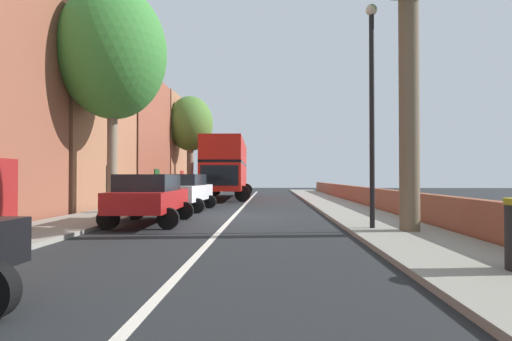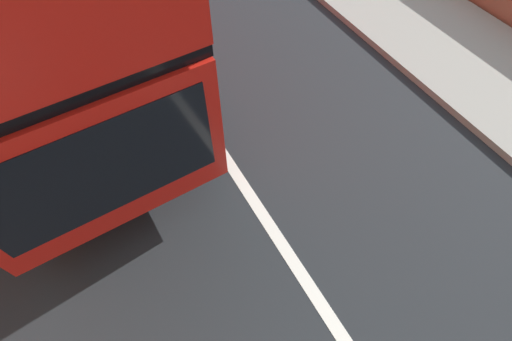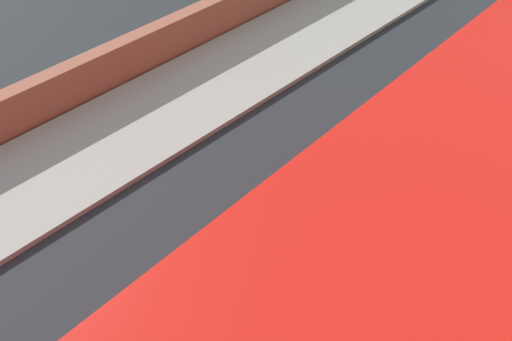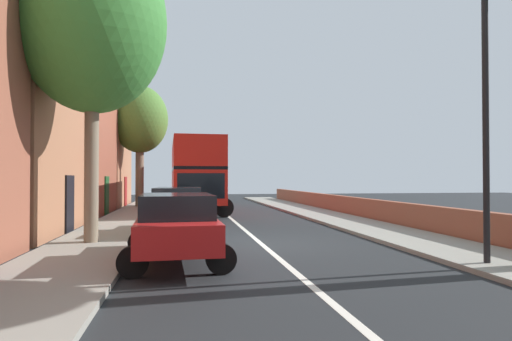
{
  "view_description": "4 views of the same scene",
  "coord_description": "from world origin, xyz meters",
  "px_view_note": "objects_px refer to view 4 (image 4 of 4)",
  "views": [
    {
      "loc": [
        1.45,
        -15.75,
        1.54
      ],
      "look_at": [
        0.52,
        9.69,
        1.96
      ],
      "focal_mm": 28.33,
      "sensor_mm": 36.0,
      "label": 1
    },
    {
      "loc": [
        -1.24,
        5.06,
        4.47
      ],
      "look_at": [
        -0.09,
        7.07,
        1.09
      ],
      "focal_mm": 26.04,
      "sensor_mm": 36.0,
      "label": 2
    },
    {
      "loc": [
        -2.05,
        14.17,
        6.83
      ],
      "look_at": [
        1.27,
        11.09,
        1.54
      ],
      "focal_mm": 31.88,
      "sensor_mm": 36.0,
      "label": 3
    },
    {
      "loc": [
        -2.34,
        -13.11,
        1.99
      ],
      "look_at": [
        1.59,
        10.57,
        2.42
      ],
      "focal_mm": 30.88,
      "sensor_mm": 36.0,
      "label": 4
    }
  ],
  "objects_px": {
    "parked_car_red_left_1": "(176,224)",
    "parked_car_white_left_2": "(178,208)",
    "street_tree_left_0": "(140,120)",
    "lamppost_right": "(485,97)",
    "double_decker_bus": "(194,172)",
    "street_tree_left_2": "(92,22)"
  },
  "relations": [
    {
      "from": "parked_car_white_left_2",
      "to": "street_tree_left_2",
      "type": "xyz_separation_m",
      "value": [
        -2.51,
        -2.27,
        5.66
      ]
    },
    {
      "from": "double_decker_bus",
      "to": "parked_car_red_left_1",
      "type": "height_order",
      "value": "double_decker_bus"
    },
    {
      "from": "street_tree_left_0",
      "to": "street_tree_left_2",
      "type": "relative_size",
      "value": 0.88
    },
    {
      "from": "parked_car_white_left_2",
      "to": "lamppost_right",
      "type": "relative_size",
      "value": 0.72
    },
    {
      "from": "street_tree_left_2",
      "to": "lamppost_right",
      "type": "bearing_deg",
      "value": -27.1
    },
    {
      "from": "street_tree_left_2",
      "to": "lamppost_right",
      "type": "height_order",
      "value": "street_tree_left_2"
    },
    {
      "from": "parked_car_red_left_1",
      "to": "street_tree_left_2",
      "type": "bearing_deg",
      "value": 128.72
    },
    {
      "from": "parked_car_red_left_1",
      "to": "lamppost_right",
      "type": "relative_size",
      "value": 0.72
    },
    {
      "from": "double_decker_bus",
      "to": "parked_car_white_left_2",
      "type": "xyz_separation_m",
      "value": [
        -0.8,
        -10.37,
        -1.4
      ]
    },
    {
      "from": "parked_car_red_left_1",
      "to": "parked_car_white_left_2",
      "type": "distance_m",
      "value": 5.4
    },
    {
      "from": "double_decker_bus",
      "to": "parked_car_red_left_1",
      "type": "bearing_deg",
      "value": -92.9
    },
    {
      "from": "street_tree_left_0",
      "to": "lamppost_right",
      "type": "bearing_deg",
      "value": -66.43
    },
    {
      "from": "parked_car_white_left_2",
      "to": "street_tree_left_0",
      "type": "xyz_separation_m",
      "value": [
        -2.75,
        14.87,
        4.97
      ]
    },
    {
      "from": "parked_car_red_left_1",
      "to": "lamppost_right",
      "type": "bearing_deg",
      "value": -13.51
    },
    {
      "from": "double_decker_bus",
      "to": "street_tree_left_2",
      "type": "xyz_separation_m",
      "value": [
        -3.31,
        -12.63,
        4.26
      ]
    },
    {
      "from": "street_tree_left_0",
      "to": "street_tree_left_2",
      "type": "bearing_deg",
      "value": -89.18
    },
    {
      "from": "double_decker_bus",
      "to": "lamppost_right",
      "type": "height_order",
      "value": "lamppost_right"
    },
    {
      "from": "double_decker_bus",
      "to": "lamppost_right",
      "type": "relative_size",
      "value": 1.81
    },
    {
      "from": "double_decker_bus",
      "to": "parked_car_red_left_1",
      "type": "xyz_separation_m",
      "value": [
        -0.8,
        -15.76,
        -1.43
      ]
    },
    {
      "from": "parked_car_red_left_1",
      "to": "parked_car_white_left_2",
      "type": "bearing_deg",
      "value": 90.05
    },
    {
      "from": "double_decker_bus",
      "to": "parked_car_white_left_2",
      "type": "distance_m",
      "value": 10.49
    },
    {
      "from": "parked_car_white_left_2",
      "to": "street_tree_left_0",
      "type": "relative_size",
      "value": 0.56
    }
  ]
}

